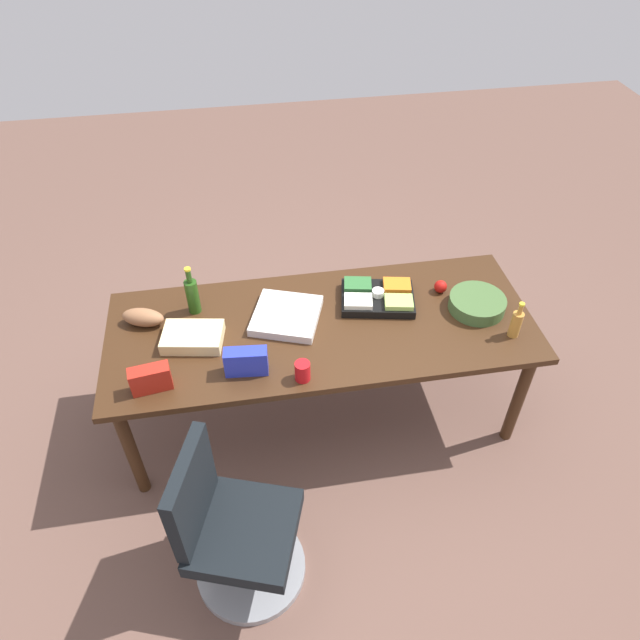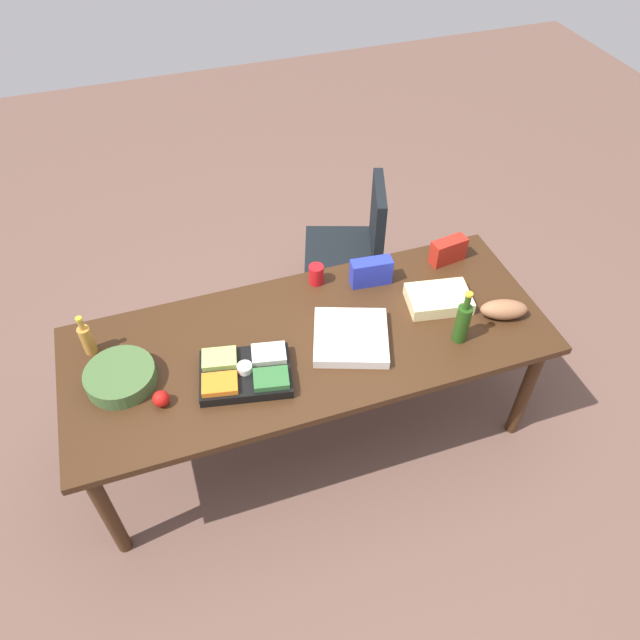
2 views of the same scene
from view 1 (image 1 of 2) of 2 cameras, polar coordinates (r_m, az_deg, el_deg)
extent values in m
plane|color=brown|center=(3.83, 0.14, -8.93)|extent=(10.00, 10.00, 0.00)
cube|color=#3B2312|center=(3.27, 0.17, -0.72)|extent=(2.39, 0.94, 0.04)
cylinder|color=#3B2312|center=(4.07, 14.77, 0.78)|extent=(0.07, 0.07, 0.73)
cylinder|color=#3B2312|center=(3.85, -17.32, -2.86)|extent=(0.07, 0.07, 0.73)
cylinder|color=#3B2312|center=(3.61, 18.97, -7.27)|extent=(0.07, 0.07, 0.73)
cylinder|color=#3B2312|center=(3.36, -18.10, -12.12)|extent=(0.07, 0.07, 0.73)
cylinder|color=gray|center=(3.28, -6.77, -23.03)|extent=(0.56, 0.56, 0.05)
cylinder|color=gray|center=(3.10, -7.10, -21.47)|extent=(0.06, 0.06, 0.36)
cube|color=black|center=(2.94, -7.41, -19.94)|extent=(0.61, 0.61, 0.09)
cube|color=black|center=(2.74, -12.56, -16.30)|extent=(0.20, 0.43, 0.47)
sphere|color=#B9140F|center=(3.52, 11.78, 3.24)|extent=(0.08, 0.08, 0.08)
ellipsoid|color=#976441|center=(3.37, -17.03, 0.25)|extent=(0.26, 0.18, 0.10)
cube|color=silver|center=(3.28, -3.32, 0.44)|extent=(0.46, 0.46, 0.05)
cube|color=black|center=(3.40, 5.68, 2.13)|extent=(0.47, 0.38, 0.05)
cube|color=orange|center=(3.44, 7.59, 3.41)|extent=(0.18, 0.15, 0.03)
cube|color=#2F6732|center=(3.42, 3.74, 3.50)|extent=(0.18, 0.15, 0.03)
cube|color=#A7CF5E|center=(3.33, 7.76, 1.77)|extent=(0.18, 0.15, 0.03)
cube|color=silver|center=(3.31, 3.79, 1.85)|extent=(0.18, 0.15, 0.03)
cylinder|color=white|center=(3.37, 5.73, 2.69)|extent=(0.08, 0.08, 0.04)
cube|color=#B52318|center=(3.00, -16.34, -5.57)|extent=(0.21, 0.11, 0.14)
cylinder|color=red|center=(2.93, -1.73, -5.05)|extent=(0.09, 0.09, 0.11)
cylinder|color=#416131|center=(3.45, 15.21, 1.58)|extent=(0.39, 0.39, 0.08)
cube|color=beige|center=(3.21, -12.42, -1.65)|extent=(0.35, 0.27, 0.07)
cylinder|color=#BD8033|center=(3.31, 18.71, -0.42)|extent=(0.07, 0.07, 0.16)
cylinder|color=#BD8033|center=(3.24, 19.13, 0.99)|extent=(0.03, 0.03, 0.06)
cylinder|color=gold|center=(3.22, 19.28, 1.48)|extent=(0.04, 0.04, 0.01)
cylinder|color=#224914|center=(3.35, -12.42, 2.26)|extent=(0.08, 0.08, 0.21)
cylinder|color=#224914|center=(3.26, -12.80, 4.24)|extent=(0.03, 0.03, 0.08)
cylinder|color=gold|center=(3.23, -12.93, 4.89)|extent=(0.04, 0.04, 0.01)
cube|color=#2635BE|center=(2.97, -7.29, -4.07)|extent=(0.23, 0.10, 0.15)
camera|label=2|loc=(4.37, 4.87, 42.59)|focal=34.04mm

